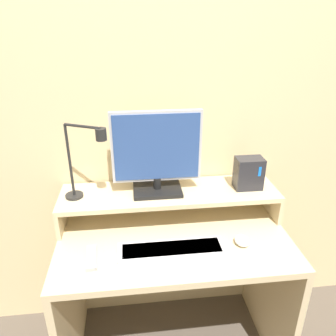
{
  "coord_description": "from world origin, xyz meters",
  "views": [
    {
      "loc": [
        -0.17,
        -0.9,
        1.61
      ],
      "look_at": [
        -0.02,
        0.32,
        1.04
      ],
      "focal_mm": 35.0,
      "sensor_mm": 36.0,
      "label": 1
    }
  ],
  "objects": [
    {
      "name": "monitor",
      "position": [
        -0.06,
        0.46,
        1.05
      ],
      "size": [
        0.41,
        0.16,
        0.39
      ],
      "color": "black",
      "rests_on": "monitor_shelf"
    },
    {
      "name": "desk",
      "position": [
        0.0,
        0.29,
        0.5
      ],
      "size": [
        1.03,
        0.59,
        0.72
      ],
      "color": "beige",
      "rests_on": "ground_plane"
    },
    {
      "name": "desk_lamp",
      "position": [
        -0.37,
        0.42,
        1.06
      ],
      "size": [
        0.22,
        0.14,
        0.35
      ],
      "color": "black",
      "rests_on": "monitor_shelf"
    },
    {
      "name": "wall_back",
      "position": [
        0.0,
        0.62,
        1.25
      ],
      "size": [
        6.0,
        0.05,
        2.5
      ],
      "color": "beige",
      "rests_on": "ground_plane"
    },
    {
      "name": "monitor_shelf",
      "position": [
        0.0,
        0.45,
        0.84
      ],
      "size": [
        1.03,
        0.27,
        0.14
      ],
      "color": "beige",
      "rests_on": "desk"
    },
    {
      "name": "keyboard",
      "position": [
        -0.02,
        0.19,
        0.73
      ],
      "size": [
        0.45,
        0.12,
        0.02
      ],
      "color": "silver",
      "rests_on": "desk"
    },
    {
      "name": "router_dock",
      "position": [
        0.38,
        0.44,
        0.94
      ],
      "size": [
        0.13,
        0.09,
        0.15
      ],
      "color": "#28282D",
      "rests_on": "monitor_shelf"
    },
    {
      "name": "mouse",
      "position": [
        0.29,
        0.2,
        0.73
      ],
      "size": [
        0.06,
        0.08,
        0.04
      ],
      "color": "white",
      "rests_on": "desk"
    },
    {
      "name": "remote_control",
      "position": [
        -0.35,
        0.18,
        0.72
      ],
      "size": [
        0.05,
        0.15,
        0.02
      ],
      "color": "#99999E",
      "rests_on": "desk"
    }
  ]
}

